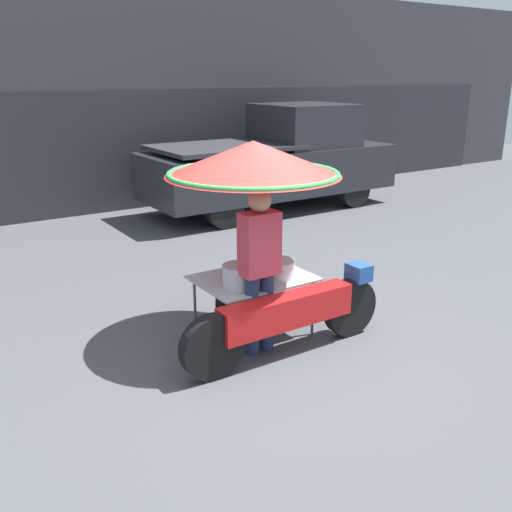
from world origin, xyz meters
name	(u,v)px	position (x,y,z in m)	size (l,w,h in m)	color
ground_plane	(281,353)	(0.00, 0.00, 0.00)	(36.00, 36.00, 0.00)	#4C4F54
shopfront_building	(50,98)	(0.00, 8.00, 2.23)	(28.00, 2.06, 4.48)	#38383D
vendor_motorcycle_cart	(258,194)	(0.03, 0.47, 1.56)	(2.32, 1.78, 2.08)	black
vendor_person	(259,263)	(-0.16, 0.17, 0.95)	(0.38, 0.23, 1.68)	navy
pickup_truck	(276,161)	(3.73, 5.36, 0.99)	(5.27, 1.90, 2.11)	black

